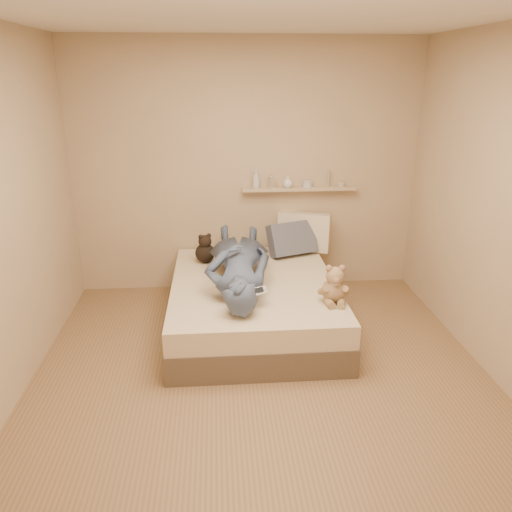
{
  "coord_description": "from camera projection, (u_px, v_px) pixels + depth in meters",
  "views": [
    {
      "loc": [
        -0.31,
        -3.27,
        2.25
      ],
      "look_at": [
        0.0,
        0.65,
        0.8
      ],
      "focal_mm": 35.0,
      "sensor_mm": 36.0,
      "label": 1
    }
  ],
  "objects": [
    {
      "name": "teddy_bear",
      "position": [
        334.0,
        287.0,
        4.11
      ],
      "size": [
        0.28,
        0.27,
        0.34
      ],
      "color": "#9C7D55",
      "rests_on": "bed"
    },
    {
      "name": "pillow_grey",
      "position": [
        292.0,
        239.0,
        5.19
      ],
      "size": [
        0.56,
        0.42,
        0.37
      ],
      "primitive_type": "cube",
      "rotation": [
        -0.43,
        0.0,
        0.35
      ],
      "color": "#555867",
      "rests_on": "bed"
    },
    {
      "name": "person",
      "position": [
        238.0,
        262.0,
        4.5
      ],
      "size": [
        0.65,
        1.63,
        0.38
      ],
      "primitive_type": "imported",
      "rotation": [
        0.0,
        0.0,
        3.1
      ],
      "color": "#444E6B",
      "rests_on": "bed"
    },
    {
      "name": "game_console",
      "position": [
        258.0,
        291.0,
        4.02
      ],
      "size": [
        0.17,
        0.12,
        0.05
      ],
      "color": "#B2B3B9",
      "rests_on": "bed"
    },
    {
      "name": "dark_plush",
      "position": [
        205.0,
        250.0,
        4.99
      ],
      "size": [
        0.2,
        0.2,
        0.3
      ],
      "color": "black",
      "rests_on": "bed"
    },
    {
      "name": "pillow_cream",
      "position": [
        304.0,
        232.0,
        5.32
      ],
      "size": [
        0.59,
        0.37,
        0.41
      ],
      "primitive_type": "cube",
      "rotation": [
        -0.1,
        0.0,
        -0.33
      ],
      "color": "beige",
      "rests_on": "bed"
    },
    {
      "name": "wall_shelf",
      "position": [
        299.0,
        189.0,
        5.24
      ],
      "size": [
        1.2,
        0.12,
        0.03
      ],
      "primitive_type": "cube",
      "color": "tan",
      "rests_on": "wall_back"
    },
    {
      "name": "bed",
      "position": [
        254.0,
        304.0,
        4.65
      ],
      "size": [
        1.5,
        1.9,
        0.45
      ],
      "color": "brown",
      "rests_on": "floor"
    },
    {
      "name": "shelf_bottles",
      "position": [
        285.0,
        181.0,
        5.2
      ],
      "size": [
        0.99,
        0.12,
        0.2
      ],
      "color": "silver",
      "rests_on": "wall_shelf"
    },
    {
      "name": "room",
      "position": [
        264.0,
        220.0,
        3.41
      ],
      "size": [
        3.8,
        3.8,
        3.8
      ],
      "color": "olive",
      "rests_on": "ground"
    }
  ]
}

